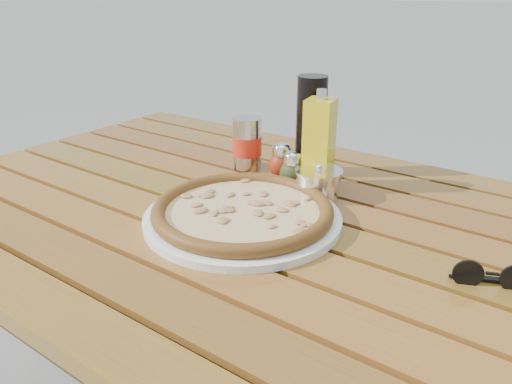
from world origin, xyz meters
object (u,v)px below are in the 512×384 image
Objects in this scene: plate at (243,218)px; soda_can at (247,144)px; olive_oil_cruet at (319,145)px; table at (250,244)px; dark_bottle at (311,126)px; parmesan_tin at (318,183)px; pizza at (243,210)px; pepper_shaker at (281,162)px; sunglasses at (491,277)px; oregano_shaker at (292,170)px.

soda_can is at bearing 124.89° from plate.
olive_oil_cruet reaches higher than soda_can.
table is 0.30m from dark_bottle.
olive_oil_cruet is 0.08m from parmesan_tin.
dark_bottle is (-0.03, 0.29, 0.10)m from plate.
plate is 0.02m from pizza.
plate is (0.02, -0.05, 0.08)m from table.
pepper_shaker is 0.51m from sunglasses.
dark_bottle is at bearing 127.65° from parmesan_tin.
sunglasses is at bearing -19.23° from oregano_shaker.
table is 13.16× the size of sunglasses.
olive_oil_cruet is (0.19, -0.01, 0.04)m from soda_can.
dark_bottle is at bearing 21.98° from soda_can.
sunglasses is at bearing -20.83° from pepper_shaker.
table is 3.89× the size of plate.
pepper_shaker is 0.10m from dark_bottle.
pepper_shaker is 1.00× the size of oregano_shaker.
dark_bottle is 1.05× the size of olive_oil_cruet.
table is 3.36× the size of pizza.
table is at bearing -120.17° from parmesan_tin.
parmesan_tin is (0.12, -0.05, -0.01)m from pepper_shaker.
pepper_shaker reaches higher than table.
pepper_shaker is at bearing 146.52° from oregano_shaker.
parmesan_tin reaches higher than sunglasses.
dark_bottle is at bearing 127.22° from sunglasses.
pepper_shaker and oregano_shaker have the same top height.
soda_can is at bearing 175.93° from olive_oil_cruet.
olive_oil_cruet reaches higher than parmesan_tin.
plate is 1.71× the size of olive_oil_cruet.
oregano_shaker is at bearing -33.48° from pepper_shaker.
plate is at bearing 161.87° from sunglasses.
soda_can is (-0.16, 0.23, 0.05)m from plate.
dark_bottle reaches higher than sunglasses.
pizza is 0.23m from pepper_shaker.
oregano_shaker is 0.15m from soda_can.
pizza is at bearing -55.11° from soda_can.
plate is 3.39× the size of sunglasses.
table is at bearing -88.07° from dark_bottle.
plate is 0.42m from sunglasses.
soda_can is at bearing 175.35° from pepper_shaker.
plate is at bearing -86.02° from oregano_shaker.
soda_can is 0.20m from olive_oil_cruet.
soda_can is (-0.13, -0.05, -0.05)m from dark_bottle.
parmesan_tin is 1.12× the size of sunglasses.
dark_bottle is at bearing 91.93° from table.
dark_bottle is at bearing 95.36° from plate.
plate is 0.31m from dark_bottle.
table is 6.67× the size of olive_oil_cruet.
oregano_shaker is at bearing -15.18° from soda_can.
dark_bottle is at bearing 60.76° from pepper_shaker.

